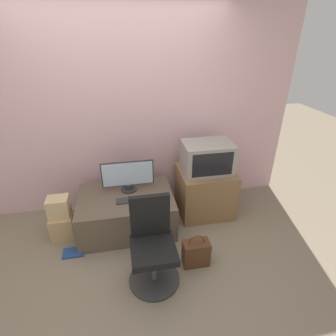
{
  "coord_description": "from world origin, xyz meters",
  "views": [
    {
      "loc": [
        -0.04,
        -1.88,
        2.18
      ],
      "look_at": [
        0.49,
        0.89,
        0.7
      ],
      "focal_mm": 28.0,
      "sensor_mm": 36.0,
      "label": 1
    }
  ],
  "objects_px": {
    "keyboard": "(130,200)",
    "office_chair": "(153,248)",
    "crt_tv": "(207,157)",
    "handbag": "(196,253)",
    "cardboard_box_lower": "(63,226)",
    "main_monitor": "(128,176)",
    "mouse": "(150,199)",
    "book": "(74,252)"
  },
  "relations": [
    {
      "from": "keyboard",
      "to": "office_chair",
      "type": "xyz_separation_m",
      "value": [
        0.16,
        -0.71,
        -0.09
      ]
    },
    {
      "from": "crt_tv",
      "to": "handbag",
      "type": "xyz_separation_m",
      "value": [
        -0.36,
        -0.87,
        -0.66
      ]
    },
    {
      "from": "cardboard_box_lower",
      "to": "handbag",
      "type": "xyz_separation_m",
      "value": [
        1.42,
        -0.71,
        0.0
      ]
    },
    {
      "from": "main_monitor",
      "to": "keyboard",
      "type": "height_order",
      "value": "main_monitor"
    },
    {
      "from": "crt_tv",
      "to": "cardboard_box_lower",
      "type": "xyz_separation_m",
      "value": [
        -1.78,
        -0.16,
        -0.66
      ]
    },
    {
      "from": "handbag",
      "to": "main_monitor",
      "type": "bearing_deg",
      "value": 125.63
    },
    {
      "from": "mouse",
      "to": "keyboard",
      "type": "bearing_deg",
      "value": 174.05
    },
    {
      "from": "main_monitor",
      "to": "cardboard_box_lower",
      "type": "height_order",
      "value": "main_monitor"
    },
    {
      "from": "main_monitor",
      "to": "book",
      "type": "height_order",
      "value": "main_monitor"
    },
    {
      "from": "main_monitor",
      "to": "crt_tv",
      "type": "distance_m",
      "value": 0.99
    },
    {
      "from": "book",
      "to": "handbag",
      "type": "bearing_deg",
      "value": -16.47
    },
    {
      "from": "mouse",
      "to": "crt_tv",
      "type": "height_order",
      "value": "crt_tv"
    },
    {
      "from": "handbag",
      "to": "crt_tv",
      "type": "bearing_deg",
      "value": 67.45
    },
    {
      "from": "crt_tv",
      "to": "office_chair",
      "type": "relative_size",
      "value": 0.69
    },
    {
      "from": "keyboard",
      "to": "crt_tv",
      "type": "relative_size",
      "value": 0.52
    },
    {
      "from": "crt_tv",
      "to": "office_chair",
      "type": "distance_m",
      "value": 1.33
    },
    {
      "from": "handbag",
      "to": "book",
      "type": "xyz_separation_m",
      "value": [
        -1.29,
        0.38,
        -0.13
      ]
    },
    {
      "from": "mouse",
      "to": "handbag",
      "type": "relative_size",
      "value": 0.14
    },
    {
      "from": "main_monitor",
      "to": "book",
      "type": "bearing_deg",
      "value": -144.03
    },
    {
      "from": "keyboard",
      "to": "crt_tv",
      "type": "xyz_separation_m",
      "value": [
        0.98,
        0.24,
        0.35
      ]
    },
    {
      "from": "mouse",
      "to": "office_chair",
      "type": "bearing_deg",
      "value": -95.83
    },
    {
      "from": "main_monitor",
      "to": "book",
      "type": "distance_m",
      "value": 1.04
    },
    {
      "from": "cardboard_box_lower",
      "to": "crt_tv",
      "type": "bearing_deg",
      "value": 5.26
    },
    {
      "from": "main_monitor",
      "to": "keyboard",
      "type": "distance_m",
      "value": 0.3
    },
    {
      "from": "handbag",
      "to": "office_chair",
      "type": "bearing_deg",
      "value": -170.15
    },
    {
      "from": "mouse",
      "to": "main_monitor",
      "type": "bearing_deg",
      "value": 131.72
    },
    {
      "from": "main_monitor",
      "to": "cardboard_box_lower",
      "type": "xyz_separation_m",
      "value": [
        -0.8,
        -0.16,
        -0.5
      ]
    },
    {
      "from": "crt_tv",
      "to": "book",
      "type": "distance_m",
      "value": 1.89
    },
    {
      "from": "keyboard",
      "to": "handbag",
      "type": "distance_m",
      "value": 0.93
    },
    {
      "from": "handbag",
      "to": "cardboard_box_lower",
      "type": "bearing_deg",
      "value": 153.62
    },
    {
      "from": "office_chair",
      "to": "handbag",
      "type": "relative_size",
      "value": 2.32
    },
    {
      "from": "mouse",
      "to": "crt_tv",
      "type": "xyz_separation_m",
      "value": [
        0.75,
        0.27,
        0.34
      ]
    },
    {
      "from": "main_monitor",
      "to": "office_chair",
      "type": "bearing_deg",
      "value": -80.28
    },
    {
      "from": "office_chair",
      "to": "main_monitor",
      "type": "bearing_deg",
      "value": 99.72
    },
    {
      "from": "main_monitor",
      "to": "handbag",
      "type": "xyz_separation_m",
      "value": [
        0.62,
        -0.86,
        -0.5
      ]
    },
    {
      "from": "cardboard_box_lower",
      "to": "mouse",
      "type": "bearing_deg",
      "value": -5.61
    },
    {
      "from": "mouse",
      "to": "cardboard_box_lower",
      "type": "bearing_deg",
      "value": 174.39
    },
    {
      "from": "book",
      "to": "crt_tv",
      "type": "bearing_deg",
      "value": 16.58
    },
    {
      "from": "mouse",
      "to": "crt_tv",
      "type": "distance_m",
      "value": 0.86
    },
    {
      "from": "crt_tv",
      "to": "handbag",
      "type": "height_order",
      "value": "crt_tv"
    },
    {
      "from": "book",
      "to": "keyboard",
      "type": "bearing_deg",
      "value": 20.35
    },
    {
      "from": "main_monitor",
      "to": "handbag",
      "type": "bearing_deg",
      "value": -54.37
    }
  ]
}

